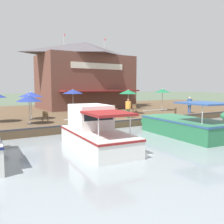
{
  "coord_description": "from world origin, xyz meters",
  "views": [
    {
      "loc": [
        16.53,
        -12.56,
        3.42
      ],
      "look_at": [
        -1.0,
        -1.72,
        1.3
      ],
      "focal_mm": 40.0,
      "sensor_mm": 36.0,
      "label": 1
    }
  ],
  "objects": [
    {
      "name": "motorboat_mid_row",
      "position": [
        4.37,
        -6.32,
        0.91
      ],
      "size": [
        6.7,
        2.83,
        2.32
      ],
      "color": "white",
      "rests_on": "river_water"
    },
    {
      "name": "patio_umbrella_far_corner",
      "position": [
        -5.08,
        7.71,
        2.92
      ],
      "size": [
        1.84,
        1.84,
        2.58
      ],
      "color": "#B7B7B7",
      "rests_on": "quay_deck"
    },
    {
      "name": "person_mid_patio",
      "position": [
        -1.5,
        0.28,
        1.68
      ],
      "size": [
        0.49,
        0.49,
        1.72
      ],
      "color": "#337547",
      "rests_on": "quay_deck"
    },
    {
      "name": "waterfront_restaurant",
      "position": [
        -13.59,
        1.92,
        4.96
      ],
      "size": [
        9.01,
        12.16,
        9.3
      ],
      "color": "brown",
      "rests_on": "quay_deck"
    },
    {
      "name": "quay_edge_fender",
      "position": [
        -0.1,
        0.0,
        0.65
      ],
      "size": [
        0.2,
        50.4,
        0.1
      ],
      "primitive_type": "cube",
      "color": "#2D2D33",
      "rests_on": "quay_deck"
    },
    {
      "name": "patio_umbrella_by_entrance",
      "position": [
        -5.84,
        -3.15,
        2.93
      ],
      "size": [
        1.98,
        1.98,
        2.58
      ],
      "color": "#B7B7B7",
      "rests_on": "quay_deck"
    },
    {
      "name": "mooring_post",
      "position": [
        -0.35,
        4.97,
        0.99
      ],
      "size": [
        0.22,
        0.22,
        0.76
      ],
      "color": "#473323",
      "rests_on": "quay_deck"
    },
    {
      "name": "cafe_chair_under_first_umbrella",
      "position": [
        -5.54,
        4.0,
        1.08
      ],
      "size": [
        0.57,
        0.57,
        0.85
      ],
      "color": "brown",
      "rests_on": "quay_deck"
    },
    {
      "name": "patio_umbrella_mid_patio_left",
      "position": [
        -2.44,
        -8.07,
        2.53
      ],
      "size": [
        1.87,
        1.87,
        2.21
      ],
      "color": "#B7B7B7",
      "rests_on": "quay_deck"
    },
    {
      "name": "patio_umbrella_near_quay_edge",
      "position": [
        -5.1,
        -7.29,
        2.74
      ],
      "size": [
        2.04,
        2.04,
        2.38
      ],
      "color": "#B7B7B7",
      "rests_on": "quay_deck"
    },
    {
      "name": "quay_deck",
      "position": [
        -11.0,
        0.0,
        0.3
      ],
      "size": [
        22.0,
        56.0,
        0.6
      ],
      "primitive_type": "cube",
      "color": "brown",
      "rests_on": "ground"
    },
    {
      "name": "ground_plane",
      "position": [
        0.0,
        0.0,
        0.0
      ],
      "size": [
        220.0,
        220.0,
        0.0
      ],
      "primitive_type": "plane",
      "color": "#4C5B47"
    },
    {
      "name": "tree_behind_restaurant",
      "position": [
        -18.57,
        6.04,
        5.46
      ],
      "size": [
        4.79,
        4.56,
        7.27
      ],
      "color": "brown",
      "rests_on": "quay_deck"
    },
    {
      "name": "cafe_chair_beside_entrance",
      "position": [
        -2.9,
        -6.76,
        1.08
      ],
      "size": [
        0.59,
        0.59,
        0.85
      ],
      "color": "brown",
      "rests_on": "quay_deck"
    },
    {
      "name": "motorboat_outer_channel",
      "position": [
        4.24,
        0.57,
        0.73
      ],
      "size": [
        7.79,
        3.45,
        2.35
      ],
      "color": "#287047",
      "rests_on": "river_water"
    },
    {
      "name": "patio_umbrella_mid_patio_right",
      "position": [
        -4.25,
        2.23,
        2.86
      ],
      "size": [
        1.93,
        1.93,
        2.51
      ],
      "color": "#B7B7B7",
      "rests_on": "quay_deck"
    },
    {
      "name": "person_near_entrance",
      "position": [
        -1.43,
        8.14,
        1.68
      ],
      "size": [
        0.49,
        0.49,
        1.72
      ],
      "color": "#2D5193",
      "rests_on": "quay_deck"
    },
    {
      "name": "cafe_chair_facing_river",
      "position": [
        -6.26,
        1.9,
        1.08
      ],
      "size": [
        0.55,
        0.55,
        0.85
      ],
      "color": "brown",
      "rests_on": "quay_deck"
    }
  ]
}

